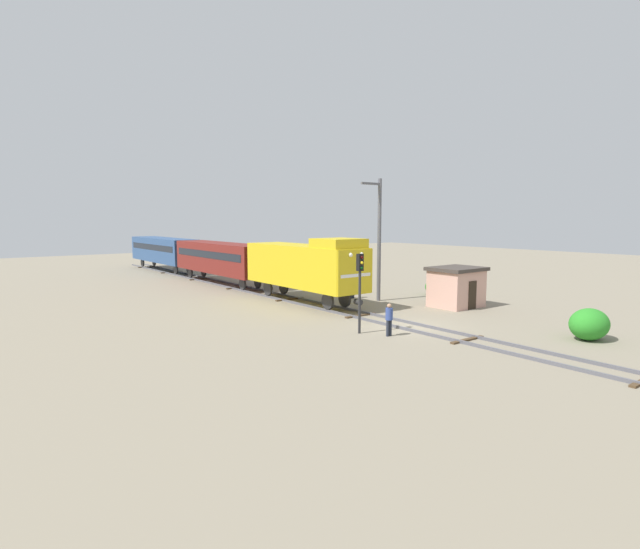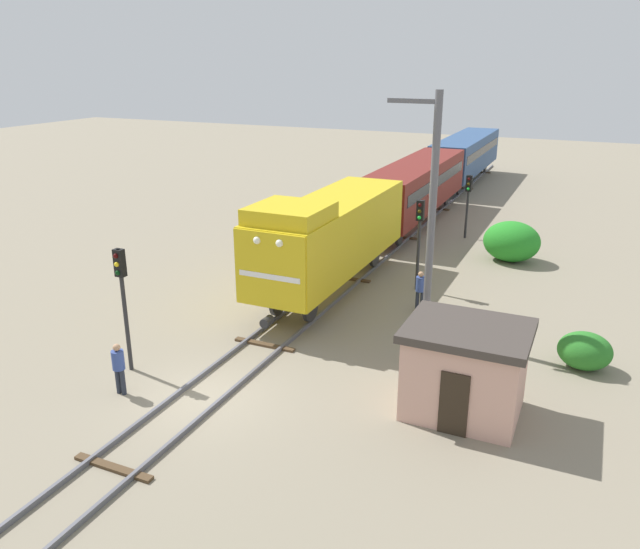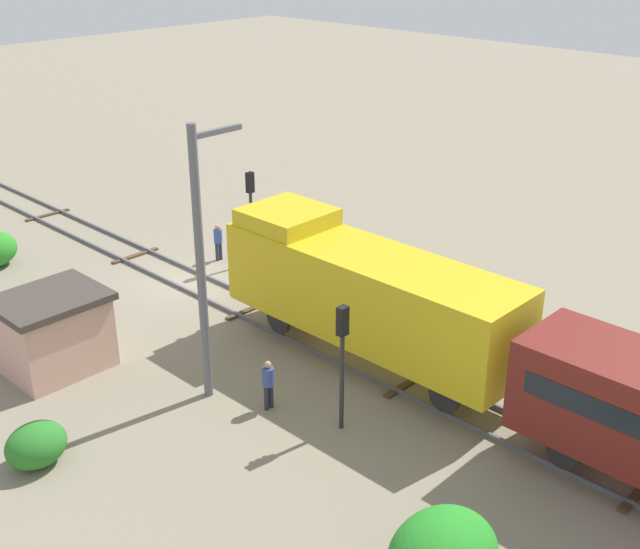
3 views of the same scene
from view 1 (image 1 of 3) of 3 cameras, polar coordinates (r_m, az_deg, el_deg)
The scene contains 15 objects.
ground_plane at distance 28.49m, azimuth 10.03°, elevation -5.93°, with size 142.00×142.00×0.00m, color gray.
railway_track at distance 28.48m, azimuth 10.03°, elevation -5.78°, with size 2.40×94.67×0.16m.
locomotive at distance 35.35m, azimuth -1.67°, elevation 1.11°, with size 2.90×11.60×4.60m.
passenger_car_leading at distance 46.80m, azimuth -11.28°, elevation 1.98°, with size 2.84×14.00×3.66m.
passenger_car_trailing at distance 60.22m, azimuth -17.45°, elevation 2.77°, with size 2.84×14.00×3.66m.
traffic_signal_near at distance 26.13m, azimuth 4.59°, elevation -0.44°, with size 0.32×0.34×4.22m.
traffic_signal_mid at distance 39.03m, azimuth 0.59°, elevation 1.72°, with size 0.32×0.34×4.10m.
traffic_signal_far at distance 46.87m, azimuth -6.31°, elevation 2.10°, with size 0.32×0.34×3.64m.
worker_near_track at distance 25.99m, azimuth 7.91°, elevation -4.84°, with size 0.38×0.38×1.70m.
worker_by_signal at distance 37.94m, azimuth 3.73°, elevation -1.24°, with size 0.38×0.38×1.70m.
catenary_mast at distance 36.66m, azimuth 6.72°, elevation 4.28°, with size 1.94×0.28×8.91m.
relay_hut at distance 35.51m, azimuth 15.32°, elevation -1.34°, with size 3.50×2.90×2.74m.
bush_near at distance 28.37m, azimuth 28.41°, elevation -5.03°, with size 2.19×1.79×1.59m, color #2B8A26.
bush_mid at distance 40.75m, azimuth 13.03°, elevation -1.37°, with size 1.77×1.44×1.28m, color #297626.
bush_far at distance 45.92m, azimuth -0.88°, elevation 0.15°, with size 2.85×2.33×2.07m, color #268B26.
Camera 1 is at (-20.60, -18.74, 6.04)m, focal length 28.00 mm.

